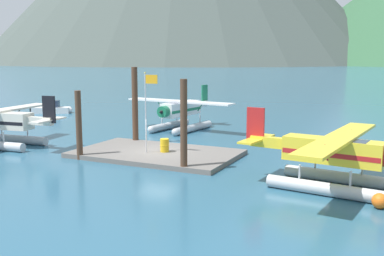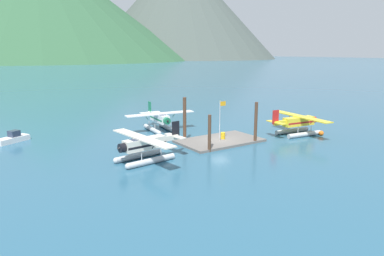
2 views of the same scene
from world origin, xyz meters
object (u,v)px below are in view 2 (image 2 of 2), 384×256
(flagpole, at_px, (221,115))
(seaplane_white_bow_left, at_px, (160,120))
(seaplane_cream_port_aft, at_px, (145,147))
(boat_white_open_west, at_px, (13,138))
(fuel_drum, at_px, (223,136))
(seaplane_yellow_stbd_aft, at_px, (299,124))
(mooring_buoy, at_px, (321,133))

(flagpole, bearing_deg, seaplane_white_bow_left, 105.62)
(seaplane_cream_port_aft, bearing_deg, boat_white_open_west, 122.25)
(seaplane_white_bow_left, bearing_deg, fuel_drum, -68.90)
(seaplane_white_bow_left, bearing_deg, seaplane_yellow_stbd_aft, -41.08)
(seaplane_white_bow_left, relative_size, seaplane_cream_port_aft, 1.00)
(mooring_buoy, height_order, seaplane_cream_port_aft, seaplane_cream_port_aft)
(fuel_drum, bearing_deg, seaplane_yellow_stbd_aft, -15.16)
(mooring_buoy, bearing_deg, boat_white_open_west, 151.47)
(flagpole, distance_m, seaplane_yellow_stbd_aft, 12.45)
(fuel_drum, xyz_separation_m, seaplane_white_bow_left, (-3.89, 10.09, 0.84))
(flagpole, height_order, seaplane_white_bow_left, flagpole)
(seaplane_yellow_stbd_aft, distance_m, seaplane_cream_port_aft, 23.53)
(seaplane_white_bow_left, height_order, boat_white_open_west, seaplane_white_bow_left)
(seaplane_cream_port_aft, bearing_deg, fuel_drum, 9.94)
(seaplane_yellow_stbd_aft, bearing_deg, flagpole, 168.66)
(flagpole, xyz_separation_m, boat_white_open_west, (-22.11, 15.30, -3.12))
(seaplane_cream_port_aft, bearing_deg, seaplane_white_bow_left, 55.32)
(seaplane_white_bow_left, bearing_deg, seaplane_cream_port_aft, -124.68)
(seaplane_yellow_stbd_aft, relative_size, seaplane_cream_port_aft, 1.00)
(boat_white_open_west, bearing_deg, seaplane_cream_port_aft, -57.75)
(mooring_buoy, xyz_separation_m, boat_white_open_west, (-36.49, 19.84, 0.15))
(flagpole, xyz_separation_m, seaplane_white_bow_left, (-2.99, 10.69, -2.04))
(fuel_drum, bearing_deg, mooring_buoy, -20.89)
(fuel_drum, distance_m, seaplane_white_bow_left, 10.85)
(seaplane_cream_port_aft, height_order, boat_white_open_west, seaplane_cream_port_aft)
(fuel_drum, bearing_deg, flagpole, -146.22)
(seaplane_white_bow_left, relative_size, boat_white_open_west, 2.37)
(mooring_buoy, xyz_separation_m, seaplane_cream_port_aft, (-25.84, 2.97, 1.24))
(fuel_drum, height_order, seaplane_white_bow_left, seaplane_white_bow_left)
(flagpole, distance_m, mooring_buoy, 15.42)
(seaplane_cream_port_aft, bearing_deg, flagpole, 7.77)
(seaplane_white_bow_left, xyz_separation_m, seaplane_cream_port_aft, (-8.48, -12.26, 0.00))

